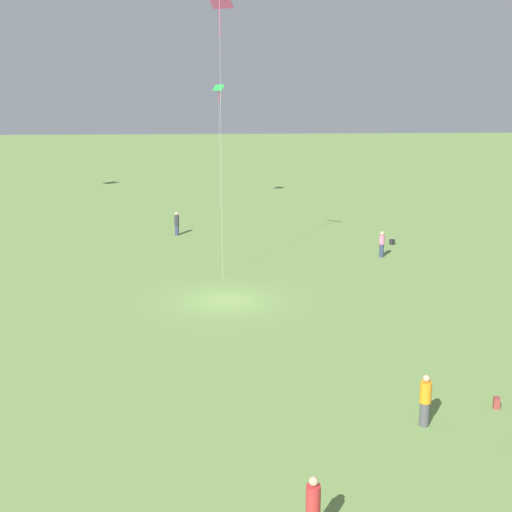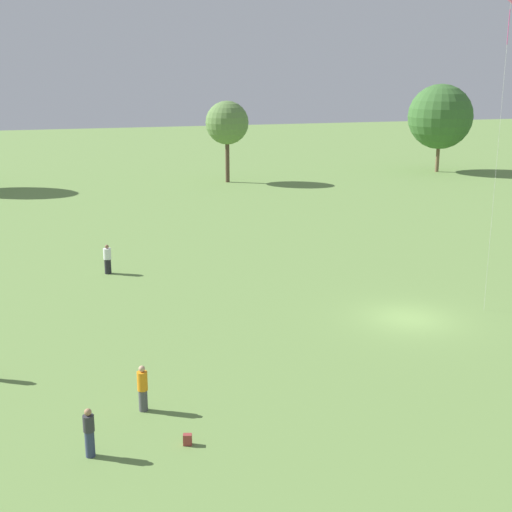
# 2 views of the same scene
# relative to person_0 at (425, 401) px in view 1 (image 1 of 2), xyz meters

# --- Properties ---
(ground_plane) EXTENTS (240.00, 240.00, 0.00)m
(ground_plane) POSITION_rel_person_0_xyz_m (14.16, 6.26, -0.89)
(ground_plane) COLOR #6B8E47
(person_0) EXTENTS (0.52, 0.52, 1.79)m
(person_0) POSITION_rel_person_0_xyz_m (0.00, 0.00, 0.00)
(person_0) COLOR #4C4C51
(person_0) RESTS_ON ground_plane
(person_1) EXTENTS (0.48, 0.48, 1.69)m
(person_1) POSITION_rel_person_0_xyz_m (22.98, -4.01, -0.04)
(person_1) COLOR #333D5B
(person_1) RESTS_ON ground_plane
(person_4) EXTENTS (0.49, 0.49, 1.72)m
(person_4) POSITION_rel_person_0_xyz_m (30.59, 9.49, -0.03)
(person_4) COLOR #333D5B
(person_4) RESTS_ON ground_plane
(person_5) EXTENTS (0.47, 0.47, 1.77)m
(person_5) POSITION_rel_person_0_xyz_m (-5.81, 4.53, -0.00)
(person_5) COLOR #4C4C51
(person_5) RESTS_ON ground_plane
(kite_1) EXTENTS (1.43, 1.54, 15.71)m
(kite_1) POSITION_rel_person_0_xyz_m (18.55, 6.33, 13.91)
(kite_1) COLOR #E54C99
(kite_1) RESTS_ON ground_plane
(kite_2) EXTENTS (1.04, 1.10, 10.76)m
(kite_2) POSITION_rel_person_0_xyz_m (42.68, 6.15, 9.20)
(kite_2) COLOR green
(kite_2) RESTS_ON ground_plane
(picnic_bag_0) EXTENTS (0.34, 0.27, 0.39)m
(picnic_bag_0) POSITION_rel_person_0_xyz_m (1.11, -2.89, -0.70)
(picnic_bag_0) COLOR #933833
(picnic_bag_0) RESTS_ON ground_plane
(picnic_bag_1) EXTENTS (0.39, 0.39, 0.36)m
(picnic_bag_1) POSITION_rel_person_0_xyz_m (26.53, -5.61, -0.71)
(picnic_bag_1) COLOR #262628
(picnic_bag_1) RESTS_ON ground_plane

